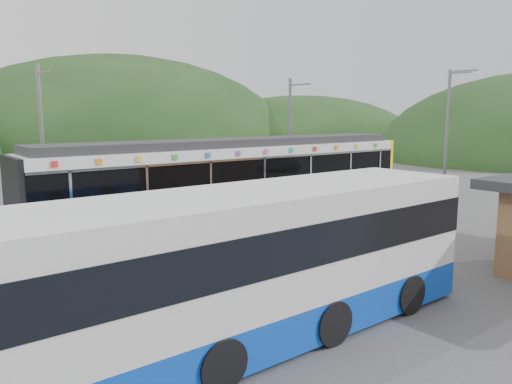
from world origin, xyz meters
TOP-DOWN VIEW (x-y plane):
  - ground at (0.00, 0.00)m, footprint 120.00×120.00m
  - hills at (6.19, 5.29)m, footprint 146.00×149.00m
  - platform at (0.00, 3.30)m, footprint 26.00×3.20m
  - yellow_line at (0.00, 2.00)m, footprint 26.00×0.10m
  - train at (1.32, 6.00)m, footprint 20.44×3.01m
  - catenary_mast_west at (-7.00, 8.56)m, footprint 0.18×1.80m
  - catenary_mast_east at (7.00, 8.56)m, footprint 0.18×1.80m
  - bus at (-6.76, -5.40)m, footprint 12.21×2.98m
  - lamp_post at (4.72, -3.13)m, footprint 0.36×1.15m

SIDE VIEW (x-z plane):
  - ground at x=0.00m, z-range 0.00..0.00m
  - hills at x=6.19m, z-range -13.00..13.00m
  - platform at x=0.00m, z-range 0.00..0.30m
  - yellow_line at x=0.00m, z-range 0.30..0.31m
  - bus at x=-6.76m, z-range -0.06..3.26m
  - train at x=1.32m, z-range 0.19..3.93m
  - catenary_mast_west at x=-7.00m, z-range 0.15..7.15m
  - catenary_mast_east at x=7.00m, z-range 0.15..7.15m
  - lamp_post at x=4.72m, z-range 0.62..7.21m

